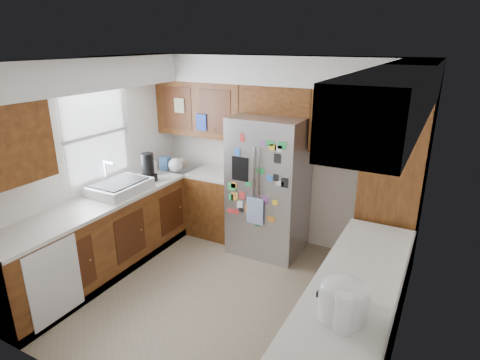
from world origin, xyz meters
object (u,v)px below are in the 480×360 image
at_px(rice_cooker, 343,297).
at_px(paper_towel, 343,312).
at_px(fridge, 269,186).
at_px(pantry, 392,194).

height_order(rice_cooker, paper_towel, rice_cooker).
xyz_separation_m(rice_cooker, paper_towel, (0.03, -0.13, -0.02)).
bearing_deg(rice_cooker, fridge, 124.77).
bearing_deg(pantry, fridge, 177.94).
bearing_deg(rice_cooker, paper_towel, -75.03).
distance_m(rice_cooker, paper_towel, 0.13).
bearing_deg(fridge, paper_towel, -56.17).
bearing_deg(paper_towel, rice_cooker, 104.97).
relative_size(pantry, paper_towel, 8.02).
xyz_separation_m(pantry, rice_cooker, (-0.00, -2.11, -0.01)).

